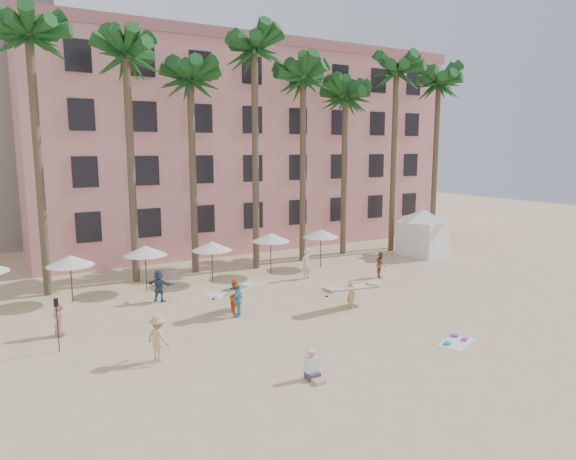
% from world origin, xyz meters
% --- Properties ---
extents(ground, '(120.00, 120.00, 0.00)m').
position_xyz_m(ground, '(0.00, 0.00, 0.00)').
color(ground, '#D1B789').
rests_on(ground, ground).
extents(pink_hotel, '(35.00, 14.00, 16.00)m').
position_xyz_m(pink_hotel, '(7.00, 26.00, 8.00)').
color(pink_hotel, pink).
rests_on(pink_hotel, ground).
extents(palm_row, '(44.40, 5.40, 16.30)m').
position_xyz_m(palm_row, '(0.51, 15.00, 12.97)').
color(palm_row, brown).
rests_on(palm_row, ground).
extents(umbrella_row, '(22.50, 2.70, 2.73)m').
position_xyz_m(umbrella_row, '(-3.00, 12.50, 2.33)').
color(umbrella_row, '#332B23').
rests_on(umbrella_row, ground).
extents(cabana, '(5.40, 5.40, 3.50)m').
position_xyz_m(cabana, '(16.12, 12.16, 2.07)').
color(cabana, white).
rests_on(cabana, ground).
extents(beach_towel, '(2.04, 1.58, 0.14)m').
position_xyz_m(beach_towel, '(4.24, -1.91, 0.03)').
color(beach_towel, white).
rests_on(beach_towel, ground).
extents(carrier_yellow, '(3.26, 1.01, 1.55)m').
position_xyz_m(carrier_yellow, '(3.19, 4.08, 0.91)').
color(carrier_yellow, tan).
rests_on(carrier_yellow, ground).
extents(carrier_white, '(2.81, 1.41, 1.68)m').
position_xyz_m(carrier_white, '(-2.22, 6.38, 0.90)').
color(carrier_white, orange).
rests_on(carrier_white, ground).
extents(beachgoers, '(19.75, 9.08, 1.92)m').
position_xyz_m(beachgoers, '(-2.81, 7.09, 0.86)').
color(beachgoers, beige).
rests_on(beachgoers, ground).
extents(paddle, '(0.18, 0.04, 2.23)m').
position_xyz_m(paddle, '(-10.43, 5.36, 1.41)').
color(paddle, black).
rests_on(paddle, ground).
extents(seated_man, '(0.46, 0.81, 1.05)m').
position_xyz_m(seated_man, '(-2.92, -1.85, 0.36)').
color(seated_man, '#3F3F4C').
rests_on(seated_man, ground).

